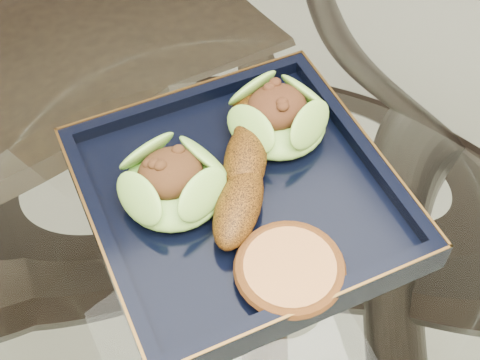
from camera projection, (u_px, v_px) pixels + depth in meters
dining_table at (235, 320)px, 0.73m from camera, size 1.13×1.13×0.77m
dining_chair at (54, 50)px, 1.05m from camera, size 0.47×0.47×1.02m
navy_plate at (240, 200)px, 0.62m from camera, size 0.29×0.29×0.02m
lettuce_wrap_left at (173, 184)px, 0.60m from camera, size 0.11×0.11×0.03m
lettuce_wrap_right at (278, 118)px, 0.65m from camera, size 0.11×0.11×0.03m
roasted_plantain at (245, 161)px, 0.61m from camera, size 0.14×0.17×0.03m
crumb_patty at (289, 270)px, 0.55m from camera, size 0.09×0.09×0.02m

